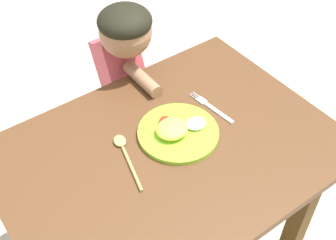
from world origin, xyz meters
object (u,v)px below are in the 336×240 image
plate (177,131)px  person (123,85)px  spoon (124,151)px  fork (212,108)px

plate → person: person is taller
spoon → plate: bearing=-86.8°
plate → spoon: size_ratio=1.15×
plate → fork: plate is taller
plate → fork: size_ratio=1.32×
fork → person: 0.43m
fork → spoon: bearing=82.8°
spoon → person: person is taller
fork → spoon: spoon is taller
person → spoon: bearing=59.4°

